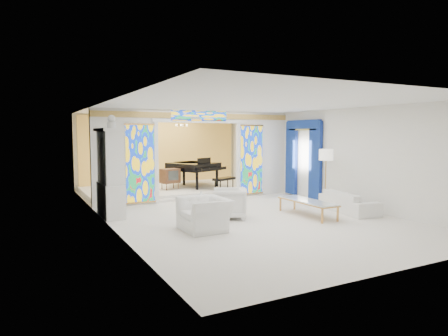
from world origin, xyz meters
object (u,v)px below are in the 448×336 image
armchair_left (204,214)px  coffee_table (307,201)px  sofa (349,202)px  armchair_right (229,203)px  china_cabinet (110,173)px  grand_piano (194,166)px  tv_console (170,176)px

armchair_left → coffee_table: (3.13, 0.14, 0.03)m
sofa → armchair_right: bearing=86.7°
armchair_left → china_cabinet: bearing=-148.8°
china_cabinet → armchair_left: china_cabinet is taller
armchair_right → sofa: 3.54m
armchair_right → grand_piano: 5.32m
china_cabinet → armchair_left: (1.60, -2.60, -0.80)m
coffee_table → grand_piano: size_ratio=0.62×
china_cabinet → sofa: bearing=-22.4°
armchair_right → tv_console: size_ratio=1.15×
armchair_right → sofa: size_ratio=0.44×
china_cabinet → armchair_right: (2.72, -1.72, -0.77)m
armchair_right → sofa: bearing=104.5°
armchair_left → armchair_right: 1.42m
china_cabinet → grand_piano: 5.22m
armchair_right → coffee_table: bearing=97.8°
armchair_left → tv_console: bearing=167.7°
china_cabinet → tv_console: (2.77, 2.98, -0.49)m
grand_piano → tv_console: (-1.15, -0.45, -0.27)m
armchair_left → tv_console: size_ratio=1.50×
armchair_right → sofa: armchair_right is taller
china_cabinet → tv_console: china_cabinet is taller
china_cabinet → grand_piano: (3.93, 3.43, -0.22)m
armchair_left → sofa: (4.57, 0.05, -0.08)m
sofa → grand_piano: (-2.24, 5.98, 0.66)m
armchair_right → tv_console: 4.71m
china_cabinet → coffee_table: size_ratio=1.38×
armchair_left → coffee_table: 3.14m
sofa → china_cabinet: bearing=77.7°
coffee_table → armchair_left: bearing=-177.5°
sofa → tv_console: 6.50m
armchair_left → sofa: armchair_left is taller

